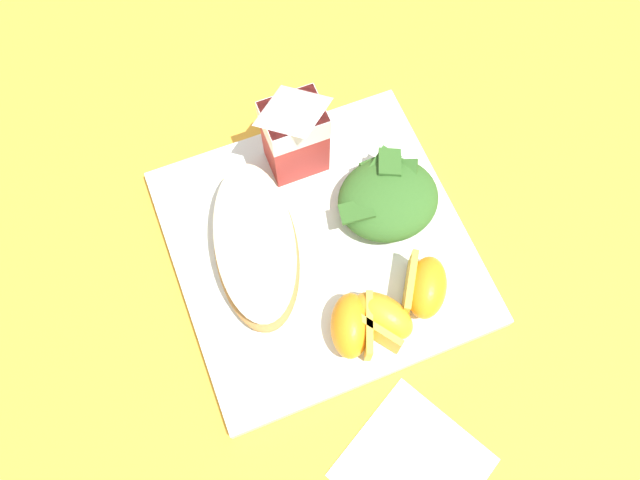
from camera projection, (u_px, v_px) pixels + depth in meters
ground at (320, 250)px, 0.61m from camera, size 3.00×3.00×0.00m
white_plate at (320, 247)px, 0.60m from camera, size 0.28×0.28×0.02m
cheesy_pizza_bread at (256, 245)px, 0.58m from camera, size 0.11×0.18×0.04m
green_salad_pile at (388, 198)px, 0.59m from camera, size 0.10×0.10×0.04m
milk_carton at (294, 130)px, 0.58m from camera, size 0.06×0.04×0.11m
orange_wedge_front at (353, 326)px, 0.55m from camera, size 0.06×0.07×0.04m
orange_wedge_middle at (381, 318)px, 0.55m from camera, size 0.06×0.07×0.04m
orange_wedge_rear at (425, 287)px, 0.56m from camera, size 0.06×0.07×0.04m
paper_napkin at (408, 470)px, 0.53m from camera, size 0.15×0.15×0.00m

